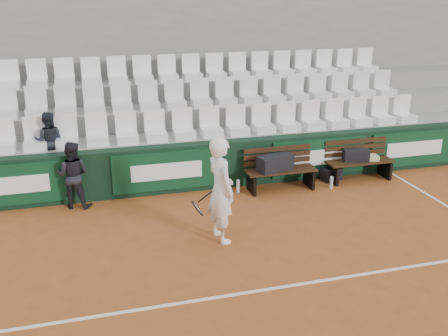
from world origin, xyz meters
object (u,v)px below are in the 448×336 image
at_px(water_bottle_far, 331,182).
at_px(tennis_player, 221,190).
at_px(bench_left, 281,179).
at_px(spectator_c, 47,119).
at_px(sports_bag_ground, 331,174).
at_px(water_bottle_near, 238,186).
at_px(sports_bag_right, 356,155).
at_px(sports_bag_left, 275,163).
at_px(bench_right, 359,170).
at_px(ball_kid, 73,175).

bearing_deg(water_bottle_far, tennis_player, -150.78).
bearing_deg(bench_left, spectator_c, 167.44).
height_order(sports_bag_ground, water_bottle_far, sports_bag_ground).
distance_m(bench_left, tennis_player, 2.65).
xyz_separation_m(bench_left, water_bottle_near, (-0.91, 0.09, -0.09)).
height_order(sports_bag_right, water_bottle_near, sports_bag_right).
relative_size(sports_bag_left, water_bottle_near, 2.79).
bearing_deg(water_bottle_near, bench_right, -0.20).
height_order(bench_left, sports_bag_ground, bench_left).
bearing_deg(sports_bag_right, water_bottle_far, -155.75).
bearing_deg(sports_bag_right, spectator_c, 171.83).
xyz_separation_m(tennis_player, ball_kid, (-2.39, 2.06, -0.24)).
distance_m(sports_bag_left, water_bottle_near, 0.91).
height_order(sports_bag_left, ball_kid, ball_kid).
relative_size(water_bottle_far, tennis_player, 0.15).
bearing_deg(water_bottle_far, bench_right, 20.24).
distance_m(bench_right, water_bottle_near, 2.81).
distance_m(tennis_player, spectator_c, 4.06).
height_order(water_bottle_far, spectator_c, spectator_c).
xyz_separation_m(sports_bag_ground, water_bottle_far, (-0.22, -0.45, -0.00)).
bearing_deg(spectator_c, sports_bag_ground, 179.59).
bearing_deg(ball_kid, water_bottle_far, -166.47).
bearing_deg(tennis_player, sports_bag_ground, 33.60).
relative_size(bench_left, water_bottle_near, 5.56).
xyz_separation_m(sports_bag_ground, spectator_c, (-5.89, 0.80, 1.46)).
height_order(bench_right, sports_bag_right, sports_bag_right).
relative_size(sports_bag_ground, water_bottle_near, 1.64).
distance_m(sports_bag_ground, spectator_c, 6.12).
xyz_separation_m(sports_bag_right, ball_kid, (-5.98, 0.12, 0.08)).
bearing_deg(sports_bag_ground, water_bottle_far, -115.96).
height_order(sports_bag_left, tennis_player, tennis_player).
distance_m(bench_right, sports_bag_ground, 0.63).
bearing_deg(bench_right, sports_bag_ground, 166.70).
bearing_deg(sports_bag_left, water_bottle_near, 172.78).
bearing_deg(bench_right, spectator_c, 171.74).
relative_size(bench_left, bench_right, 1.00).
height_order(water_bottle_near, water_bottle_far, water_bottle_near).
bearing_deg(spectator_c, bench_left, 174.77).
relative_size(bench_left, sports_bag_right, 2.75).
bearing_deg(bench_right, bench_left, -177.51).
relative_size(bench_left, tennis_player, 0.83).
bearing_deg(water_bottle_far, water_bottle_near, 171.05).
bearing_deg(sports_bag_ground, sports_bag_left, -170.79).
bearing_deg(spectator_c, ball_kid, 125.10).
bearing_deg(water_bottle_far, bench_left, 168.39).
bearing_deg(water_bottle_near, ball_kid, 177.60).
relative_size(water_bottle_far, spectator_c, 0.22).
bearing_deg(water_bottle_near, tennis_player, -114.81).
xyz_separation_m(sports_bag_left, tennis_player, (-1.66, -1.82, 0.29)).
height_order(tennis_player, spectator_c, spectator_c).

